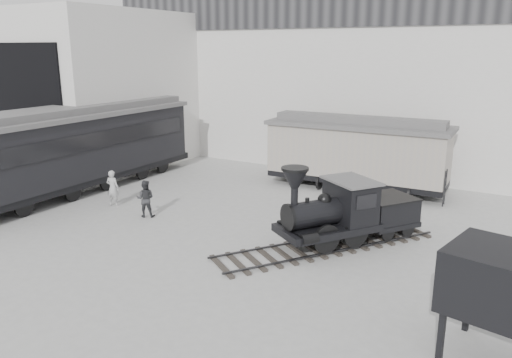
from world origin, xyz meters
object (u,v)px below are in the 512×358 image
Objects in this scene: boxcar at (357,151)px; visitor_b at (145,199)px; passenger_coach at (79,148)px; locomotive at (343,215)px; coal_hopper at (506,291)px; visitor_a at (113,188)px.

visitor_b is (-6.23, -8.62, -1.14)m from boxcar.
passenger_coach is at bearing -150.99° from boxcar.
locomotive is at bearing -1.37° from passenger_coach.
passenger_coach is at bearing -43.90° from visitor_b.
passenger_coach is 20.17m from coal_hopper.
visitor_a is at bearing 177.55° from coal_hopper.
visitor_a is (3.30, -1.14, -1.34)m from passenger_coach.
locomotive is 10.66m from visitor_a.
visitor_a is 16.72m from coal_hopper.
passenger_coach reaches higher than coal_hopper.
boxcar is at bearing 133.59° from coal_hopper.
boxcar is 5.73× the size of visitor_b.
visitor_b is (2.32, -0.43, -0.03)m from visitor_a.
locomotive reaches higher than coal_hopper.
coal_hopper is (19.48, -5.22, -0.42)m from passenger_coach.
passenger_coach is (-11.84, -7.05, 0.22)m from boxcar.
visitor_a is at bearing -137.98° from boxcar.
locomotive is 7.42m from coal_hopper.
coal_hopper reaches higher than visitor_a.
boxcar is 3.24× the size of coal_hopper.
passenger_coach reaches higher than boxcar.
boxcar reaches higher than locomotive.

